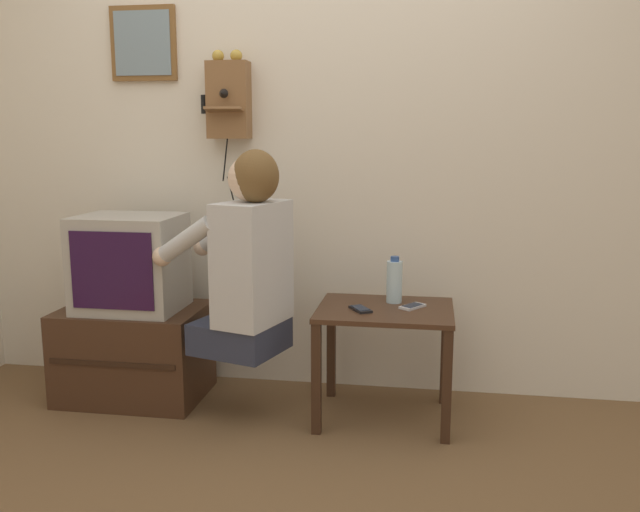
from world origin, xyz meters
TOP-DOWN VIEW (x-y plane):
  - ground_plane at (0.00, 0.00)m, footprint 14.00×14.00m
  - wall_back at (0.00, 1.07)m, footprint 6.80×0.05m
  - side_table at (0.33, 0.67)m, footprint 0.60×0.48m
  - person at (-0.27, 0.55)m, footprint 0.60×0.49m
  - tv_stand at (-0.89, 0.72)m, footprint 0.68×0.48m
  - television at (-0.88, 0.70)m, footprint 0.47×0.39m
  - wall_phone_antique at (-0.47, 0.99)m, footprint 0.24×0.19m
  - framed_picture at (-0.91, 1.03)m, footprint 0.34×0.03m
  - cell_phone_held at (0.23, 0.61)m, footprint 0.12×0.14m
  - cell_phone_spare at (0.45, 0.69)m, footprint 0.12×0.14m
  - water_bottle at (0.36, 0.78)m, footprint 0.07×0.07m

SIDE VIEW (x-z plane):
  - ground_plane at x=0.00m, z-range 0.00..0.00m
  - tv_stand at x=-0.89m, z-range 0.00..0.45m
  - side_table at x=0.33m, z-range 0.16..0.68m
  - cell_phone_held at x=0.23m, z-range 0.52..0.53m
  - cell_phone_spare at x=0.45m, z-range 0.52..0.53m
  - water_bottle at x=0.36m, z-range 0.51..0.72m
  - television at x=-0.88m, z-range 0.45..0.90m
  - person at x=-0.27m, z-range 0.29..1.19m
  - wall_back at x=0.00m, z-range 0.00..2.55m
  - wall_phone_antique at x=-0.47m, z-range 1.05..1.84m
  - framed_picture at x=-0.91m, z-range 1.54..1.90m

